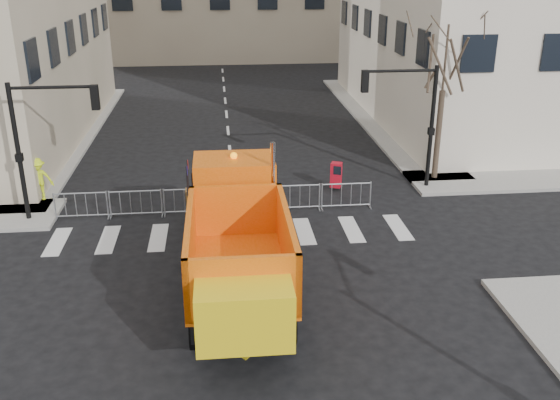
{
  "coord_description": "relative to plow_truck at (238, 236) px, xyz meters",
  "views": [
    {
      "loc": [
        -0.57,
        -15.55,
        9.72
      ],
      "look_at": [
        1.28,
        2.5,
        2.5
      ],
      "focal_mm": 40.0,
      "sensor_mm": 36.0,
      "label": 1
    }
  ],
  "objects": [
    {
      "name": "traffic_light_left",
      "position": [
        -7.89,
        6.29,
        0.79
      ],
      "size": [
        0.18,
        0.18,
        5.4
      ],
      "primitive_type": "cylinder",
      "color": "black",
      "rests_on": "ground"
    },
    {
      "name": "worker",
      "position": [
        -7.9,
        8.25,
        -0.86
      ],
      "size": [
        1.22,
        0.78,
        1.79
      ],
      "primitive_type": "imported",
      "rotation": [
        0.0,
        0.0,
        0.1
      ],
      "color": "#D5F21C",
      "rests_on": "sidewalk_back"
    },
    {
      "name": "cop_b",
      "position": [
        0.06,
        4.87,
        -0.96
      ],
      "size": [
        1.16,
        1.08,
        1.9
      ],
      "primitive_type": "imported",
      "rotation": [
        0.0,
        0.0,
        2.62
      ],
      "color": "black",
      "rests_on": "ground"
    },
    {
      "name": "crowd_barriers",
      "position": [
        -0.64,
        6.39,
        -1.36
      ],
      "size": [
        12.6,
        0.6,
        1.1
      ],
      "primitive_type": null,
      "color": "#9EA0A5",
      "rests_on": "ground"
    },
    {
      "name": "plow_truck",
      "position": [
        0.0,
        0.0,
        0.0
      ],
      "size": [
        3.62,
        11.09,
        4.3
      ],
      "rotation": [
        0.0,
        0.0,
        1.57
      ],
      "color": "black",
      "rests_on": "ground"
    },
    {
      "name": "street_tree",
      "position": [
        9.31,
        9.29,
        1.84
      ],
      "size": [
        3.0,
        3.0,
        7.5
      ],
      "primitive_type": null,
      "color": "#382B21",
      "rests_on": "ground"
    },
    {
      "name": "traffic_light_right",
      "position": [
        8.61,
        8.29,
        0.79
      ],
      "size": [
        0.18,
        0.18,
        5.4
      ],
      "primitive_type": "cylinder",
      "color": "black",
      "rests_on": "ground"
    },
    {
      "name": "cop_c",
      "position": [
        1.23,
        4.66,
        -1.08
      ],
      "size": [
        0.67,
        1.06,
        1.67
      ],
      "primitive_type": "imported",
      "rotation": [
        0.0,
        0.0,
        4.42
      ],
      "color": "black",
      "rests_on": "ground"
    },
    {
      "name": "sidewalk_back",
      "position": [
        0.11,
        7.29,
        -1.84
      ],
      "size": [
        64.0,
        5.0,
        0.15
      ],
      "primitive_type": "cube",
      "color": "gray",
      "rests_on": "ground"
    },
    {
      "name": "cop_a",
      "position": [
        0.92,
        4.89,
        -1.0
      ],
      "size": [
        0.79,
        0.71,
        1.82
      ],
      "primitive_type": "imported",
      "rotation": [
        0.0,
        0.0,
        3.68
      ],
      "color": "black",
      "rests_on": "ground"
    },
    {
      "name": "ground",
      "position": [
        0.11,
        -1.21,
        -1.91
      ],
      "size": [
        120.0,
        120.0,
        0.0
      ],
      "primitive_type": "plane",
      "color": "black",
      "rests_on": "ground"
    },
    {
      "name": "newspaper_box",
      "position": [
        4.58,
        8.48,
        -1.21
      ],
      "size": [
        0.57,
        0.54,
        1.1
      ],
      "primitive_type": "cube",
      "rotation": [
        0.0,
        0.0,
        -0.39
      ],
      "color": "red",
      "rests_on": "sidewalk_back"
    }
  ]
}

